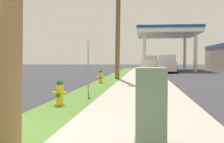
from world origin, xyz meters
TOP-DOWN VIEW (x-y plane):
  - grass_verge at (0.70, 0.00)m, footprint 1.40×80.00m
  - fire_hydrant_nearest at (0.53, 3.46)m, footprint 0.42×0.38m
  - fire_hydrant_second at (0.53, 11.47)m, footprint 0.42×0.38m
  - fire_hydrant_third at (0.63, 21.59)m, footprint 0.42×0.37m
  - utility_pole_midground at (1.18, 15.45)m, footprint 0.73×1.31m
  - utility_cabinet at (3.12, -0.36)m, footprint 0.51×0.63m
  - street_sign_post at (0.85, 6.22)m, footprint 0.05×0.36m
  - car_black_by_near_pump at (6.50, 38.66)m, footprint 1.97×4.51m
  - truck_silver_at_forecourt at (5.53, 27.86)m, footprint 2.37×5.49m
  - truck_white_on_apron at (3.77, 32.29)m, footprint 2.46×5.52m

SIDE VIEW (x-z plane):
  - grass_verge at x=0.70m, z-range 0.00..0.12m
  - fire_hydrant_nearest at x=0.53m, z-range 0.07..0.82m
  - fire_hydrant_second at x=0.53m, z-range 0.07..0.82m
  - fire_hydrant_third at x=0.63m, z-range 0.07..0.82m
  - utility_cabinet at x=3.12m, z-range 0.08..1.30m
  - car_black_by_near_pump at x=6.50m, z-range -0.07..1.51m
  - truck_silver_at_forecourt at x=5.53m, z-range -0.07..1.90m
  - truck_white_on_apron at x=3.77m, z-range -0.07..1.90m
  - street_sign_post at x=0.85m, z-range 0.57..2.69m
  - utility_pole_midground at x=1.18m, z-range 0.20..8.95m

